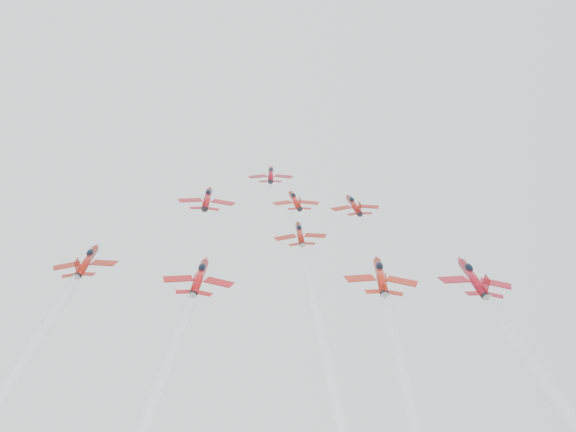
{
  "coord_description": "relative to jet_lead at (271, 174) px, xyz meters",
  "views": [
    {
      "loc": [
        -3.62,
        -117.85,
        155.52
      ],
      "look_at": [
        0.0,
        2.0,
        170.43
      ],
      "focal_mm": 45.0,
      "sensor_mm": 36.0,
      "label": 1
    }
  ],
  "objects": [
    {
      "name": "jet_lead",
      "position": [
        0.0,
        0.0,
        0.0
      ],
      "size": [
        9.22,
        12.08,
        6.76
      ],
      "rotation": [
        0.46,
        -0.0,
        -0.02
      ],
      "color": "maroon"
    },
    {
      "name": "jet_row2_left",
      "position": [
        -11.7,
        -14.38,
        -7.19
      ],
      "size": [
        10.48,
        13.73,
        7.68
      ],
      "rotation": [
        0.46,
        0.06,
        0.03
      ],
      "color": "#A40F1B"
    },
    {
      "name": "jet_row2_center",
      "position": [
        4.38,
        -15.12,
        -7.58
      ],
      "size": [
        8.65,
        11.33,
        6.34
      ],
      "rotation": [
        0.46,
        -0.04,
        0.14
      ],
      "color": "#AD1810"
    },
    {
      "name": "jet_row2_right",
      "position": [
        14.88,
        -17.35,
        -8.69
      ],
      "size": [
        8.87,
        11.61,
        6.5
      ],
      "rotation": [
        0.46,
        -0.07,
        0.09
      ],
      "color": "maroon"
    },
    {
      "name": "jet_center",
      "position": [
        4.54,
        -66.92,
        -33.57
      ],
      "size": [
        8.46,
        82.46,
        42.03
      ],
      "rotation": [
        0.46,
        -0.07,
        0.0
      ],
      "color": "maroon"
    }
  ]
}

